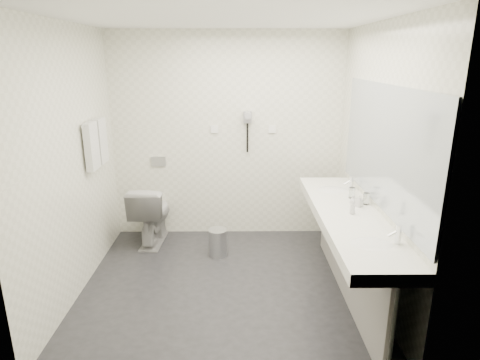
{
  "coord_description": "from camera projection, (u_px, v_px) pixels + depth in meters",
  "views": [
    {
      "loc": [
        0.12,
        -3.63,
        2.19
      ],
      "look_at": [
        0.15,
        0.15,
        1.05
      ],
      "focal_mm": 30.62,
      "sensor_mm": 36.0,
      "label": 1
    }
  ],
  "objects": [
    {
      "name": "floor",
      "position": [
        225.0,
        284.0,
        4.11
      ],
      "size": [
        2.8,
        2.8,
        0.0
      ],
      "primitive_type": "plane",
      "color": "#242428",
      "rests_on": "ground"
    },
    {
      "name": "ceiling",
      "position": [
        222.0,
        18.0,
        3.39
      ],
      "size": [
        2.8,
        2.8,
        0.0
      ],
      "primitive_type": "plane",
      "rotation": [
        3.14,
        0.0,
        0.0
      ],
      "color": "white",
      "rests_on": "wall_back"
    },
    {
      "name": "wall_back",
      "position": [
        227.0,
        137.0,
        4.99
      ],
      "size": [
        2.8,
        0.0,
        2.8
      ],
      "primitive_type": "plane",
      "rotation": [
        1.57,
        0.0,
        0.0
      ],
      "color": "white",
      "rests_on": "floor"
    },
    {
      "name": "wall_front",
      "position": [
        218.0,
        217.0,
        2.51
      ],
      "size": [
        2.8,
        0.0,
        2.8
      ],
      "primitive_type": "plane",
      "rotation": [
        -1.57,
        0.0,
        0.0
      ],
      "color": "white",
      "rests_on": "floor"
    },
    {
      "name": "wall_left",
      "position": [
        71.0,
        164.0,
        3.74
      ],
      "size": [
        0.0,
        2.6,
        2.6
      ],
      "primitive_type": "plane",
      "rotation": [
        1.57,
        0.0,
        1.57
      ],
      "color": "white",
      "rests_on": "floor"
    },
    {
      "name": "wall_right",
      "position": [
        376.0,
        164.0,
        3.76
      ],
      "size": [
        0.0,
        2.6,
        2.6
      ],
      "primitive_type": "plane",
      "rotation": [
        1.57,
        0.0,
        -1.57
      ],
      "color": "white",
      "rests_on": "floor"
    },
    {
      "name": "vanity_counter",
      "position": [
        348.0,
        217.0,
        3.7
      ],
      "size": [
        0.55,
        2.2,
        0.1
      ],
      "primitive_type": "cube",
      "color": "white",
      "rests_on": "floor"
    },
    {
      "name": "vanity_panel",
      "position": [
        347.0,
        260.0,
        3.82
      ],
      "size": [
        0.03,
        2.15,
        0.75
      ],
      "primitive_type": "cube",
      "color": "gray",
      "rests_on": "floor"
    },
    {
      "name": "vanity_post_near",
      "position": [
        391.0,
        331.0,
        2.83
      ],
      "size": [
        0.06,
        0.06,
        0.75
      ],
      "primitive_type": "cylinder",
      "color": "silver",
      "rests_on": "floor"
    },
    {
      "name": "vanity_post_far",
      "position": [
        327.0,
        218.0,
        4.82
      ],
      "size": [
        0.06,
        0.06,
        0.75
      ],
      "primitive_type": "cylinder",
      "color": "silver",
      "rests_on": "floor"
    },
    {
      "name": "mirror",
      "position": [
        384.0,
        147.0,
        3.51
      ],
      "size": [
        0.02,
        2.2,
        1.05
      ],
      "primitive_type": "cube",
      "color": "#B2BCC6",
      "rests_on": "wall_right"
    },
    {
      "name": "basin_near",
      "position": [
        371.0,
        246.0,
        3.07
      ],
      "size": [
        0.4,
        0.31,
        0.05
      ],
      "primitive_type": "ellipsoid",
      "color": "white",
      "rests_on": "vanity_counter"
    },
    {
      "name": "basin_far",
      "position": [
        332.0,
        191.0,
        4.31
      ],
      "size": [
        0.4,
        0.31,
        0.05
      ],
      "primitive_type": "ellipsoid",
      "color": "white",
      "rests_on": "vanity_counter"
    },
    {
      "name": "faucet_near",
      "position": [
        398.0,
        234.0,
        3.04
      ],
      "size": [
        0.04,
        0.04,
        0.15
      ],
      "primitive_type": "cylinder",
      "color": "silver",
      "rests_on": "vanity_counter"
    },
    {
      "name": "faucet_far",
      "position": [
        351.0,
        183.0,
        4.29
      ],
      "size": [
        0.04,
        0.04,
        0.15
      ],
      "primitive_type": "cylinder",
      "color": "silver",
      "rests_on": "vanity_counter"
    },
    {
      "name": "soap_bottle_a",
      "position": [
        359.0,
        201.0,
        3.8
      ],
      "size": [
        0.07,
        0.07,
        0.12
      ],
      "primitive_type": "imported",
      "rotation": [
        0.0,
        0.0,
        0.65
      ],
      "color": "beige",
      "rests_on": "vanity_counter"
    },
    {
      "name": "soap_bottle_b",
      "position": [
        353.0,
        200.0,
        3.87
      ],
      "size": [
        0.09,
        0.09,
        0.09
      ],
      "primitive_type": "imported",
      "rotation": [
        0.0,
        0.0,
        -0.43
      ],
      "color": "beige",
      "rests_on": "vanity_counter"
    },
    {
      "name": "soap_bottle_c",
      "position": [
        353.0,
        207.0,
        3.63
      ],
      "size": [
        0.05,
        0.05,
        0.13
      ],
      "primitive_type": "imported",
      "rotation": [
        0.0,
        0.0,
        -0.15
      ],
      "color": "beige",
      "rests_on": "vanity_counter"
    },
    {
      "name": "glass_left",
      "position": [
        366.0,
        199.0,
        3.87
      ],
      "size": [
        0.08,
        0.08,
        0.11
      ],
      "primitive_type": "cylinder",
      "rotation": [
        0.0,
        0.0,
        0.37
      ],
      "color": "silver",
      "rests_on": "vanity_counter"
    },
    {
      "name": "glass_right",
      "position": [
        352.0,
        193.0,
        4.04
      ],
      "size": [
        0.07,
        0.07,
        0.11
      ],
      "primitive_type": "cylinder",
      "rotation": [
        0.0,
        0.0,
        -0.24
      ],
      "color": "silver",
      "rests_on": "vanity_counter"
    },
    {
      "name": "toilet",
      "position": [
        152.0,
        214.0,
        4.96
      ],
      "size": [
        0.46,
        0.75,
        0.74
      ],
      "primitive_type": "imported",
      "rotation": [
        0.0,
        0.0,
        3.08
      ],
      "color": "white",
      "rests_on": "floor"
    },
    {
      "name": "flush_plate",
      "position": [
        159.0,
        161.0,
        5.06
      ],
      "size": [
        0.18,
        0.02,
        0.12
      ],
      "primitive_type": "cube",
      "color": "#B2B5BA",
      "rests_on": "wall_back"
    },
    {
      "name": "pedal_bin",
      "position": [
        218.0,
        243.0,
        4.67
      ],
      "size": [
        0.22,
        0.22,
        0.3
      ],
      "primitive_type": "cylinder",
      "rotation": [
        0.0,
        0.0,
        -0.02
      ],
      "color": "#B2B5BA",
      "rests_on": "floor"
    },
    {
      "name": "bin_lid",
      "position": [
        218.0,
        230.0,
        4.63
      ],
      "size": [
        0.22,
        0.22,
        0.02
      ],
      "primitive_type": "cylinder",
      "color": "#B2B5BA",
      "rests_on": "pedal_bin"
    },
    {
      "name": "towel_rail",
      "position": [
        93.0,
        122.0,
        4.18
      ],
      "size": [
        0.02,
        0.62,
        0.02
      ],
      "primitive_type": "cylinder",
      "rotation": [
        1.57,
        0.0,
        0.0
      ],
      "color": "silver",
      "rests_on": "wall_left"
    },
    {
      "name": "towel_near",
      "position": [
        92.0,
        146.0,
        4.11
      ],
      "size": [
        0.07,
        0.24,
        0.48
      ],
      "primitive_type": "cube",
      "color": "silver",
      "rests_on": "towel_rail"
    },
    {
      "name": "towel_far",
      "position": [
        101.0,
        141.0,
        4.38
      ],
      "size": [
        0.07,
        0.24,
        0.48
      ],
      "primitive_type": "cube",
      "color": "silver",
      "rests_on": "towel_rail"
    },
    {
      "name": "dryer_cradle",
      "position": [
        248.0,
        117.0,
        4.9
      ],
      "size": [
        0.1,
        0.04,
        0.14
      ],
      "primitive_type": "cube",
      "color": "#9C9BA1",
      "rests_on": "wall_back"
    },
    {
      "name": "dryer_barrel",
      "position": [
        248.0,
        115.0,
        4.82
      ],
      "size": [
        0.08,
        0.14,
        0.08
      ],
      "primitive_type": "cylinder",
      "rotation": [
        1.57,
        0.0,
        0.0
      ],
      "color": "#9C9BA1",
      "rests_on": "dryer_cradle"
    },
    {
      "name": "dryer_cord",
      "position": [
        247.0,
        138.0,
        4.95
      ],
      "size": [
        0.02,
        0.02,
        0.35
      ],
      "primitive_type": "cylinder",
      "color": "black",
      "rests_on": "dryer_cradle"
    },
    {
      "name": "switch_plate_a",
      "position": [
        214.0,
        129.0,
        4.95
      ],
      "size": [
        0.09,
        0.02,
        0.09
      ],
      "primitive_type": "cube",
      "color": "white",
      "rests_on": "wall_back"
    },
    {
      "name": "switch_plate_b",
      "position": [
        272.0,
        129.0,
        4.96
      ],
      "size": [
        0.09,
        0.02,
        0.09
      ],
      "primitive_type": "cube",
      "color": "white",
      "rests_on": "wall_back"
    }
  ]
}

